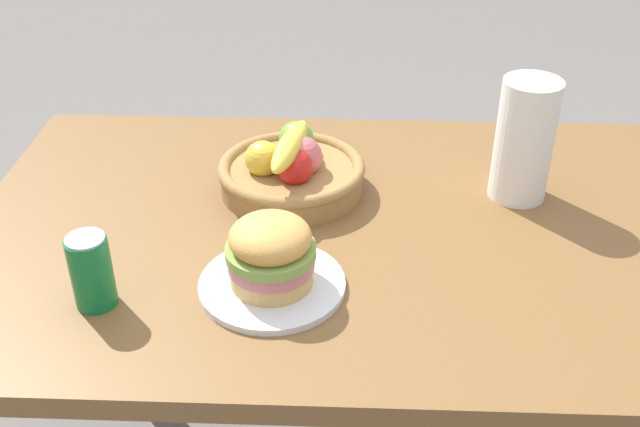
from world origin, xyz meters
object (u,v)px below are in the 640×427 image
object	(u,v)px
sandwich	(273,252)
paper_towel_roll	(526,140)
soda_can	(93,271)
fruit_basket	(293,170)
plate	(274,285)

from	to	relation	value
sandwich	paper_towel_roll	world-z (taller)	paper_towel_roll
soda_can	fruit_basket	size ratio (longest dim) A/B	0.43
plate	paper_towel_roll	size ratio (longest dim) A/B	1.01
sandwich	fruit_basket	xyz separation A→B (m)	(0.01, 0.31, -0.03)
paper_towel_roll	soda_can	bearing A→B (deg)	-153.51
fruit_basket	plate	bearing A→B (deg)	-91.80
fruit_basket	paper_towel_roll	distance (m)	0.45
fruit_basket	paper_towel_roll	world-z (taller)	paper_towel_roll
soda_can	fruit_basket	world-z (taller)	fruit_basket
plate	soda_can	xyz separation A→B (m)	(-0.28, -0.05, 0.06)
plate	paper_towel_roll	world-z (taller)	paper_towel_roll
plate	fruit_basket	distance (m)	0.32
plate	fruit_basket	xyz separation A→B (m)	(0.01, 0.31, 0.04)
plate	soda_can	distance (m)	0.29
sandwich	fruit_basket	distance (m)	0.32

